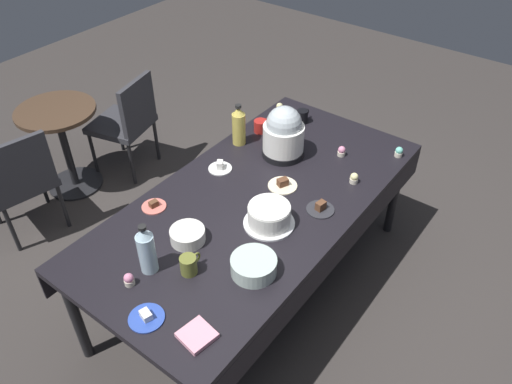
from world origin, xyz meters
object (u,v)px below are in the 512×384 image
cupcake_mint (354,178)px  dessert_plate_coral (154,206)px  frosted_layer_cake (269,216)px  dessert_plate_white (220,167)px  cupcake_berry (280,108)px  slow_cooker (284,134)px  cupcake_rose (129,280)px  potluck_table (256,207)px  dessert_plate_charcoal (320,208)px  coffee_mug_olive (189,265)px  maroon_chair_right (127,119)px  maroon_chair_left (20,178)px  dessert_plate_cream (283,184)px  cupcake_lemon (281,115)px  soda_bottle_ginger_ale (239,126)px  coffee_mug_black (303,116)px  glass_salad_bowl (254,266)px  dessert_plate_cobalt (146,317)px  round_cafe_table (62,134)px  coffee_mug_red (261,126)px  soda_bottle_water (147,250)px  cupcake_vanilla (399,152)px  ceramic_snack_bowl (188,235)px  cupcake_cocoa (342,151)px

cupcake_mint → dessert_plate_coral: bearing=138.0°
frosted_layer_cake → dessert_plate_white: bearing=67.5°
dessert_plate_coral → cupcake_berry: (1.30, 0.04, 0.02)m
slow_cooker → cupcake_rose: slow_cooker is taller
potluck_table → cupcake_berry: (0.89, 0.46, 0.09)m
dessert_plate_charcoal → coffee_mug_olive: (-0.78, 0.27, 0.04)m
coffee_mug_olive → maroon_chair_right: (1.06, 1.70, -0.31)m
maroon_chair_left → dessert_plate_cream: bearing=-65.9°
cupcake_lemon → frosted_layer_cake: bearing=-148.7°
dessert_plate_white → soda_bottle_ginger_ale: 0.33m
cupcake_rose → cupcake_berry: 1.81m
dessert_plate_white → cupcake_lemon: size_ratio=2.19×
cupcake_berry → coffee_mug_black: bearing=-96.2°
slow_cooker → glass_salad_bowl: 1.03m
glass_salad_bowl → dessert_plate_coral: size_ratio=1.64×
dessert_plate_cobalt → cupcake_lemon: size_ratio=2.46×
cupcake_mint → round_cafe_table: size_ratio=0.09×
soda_bottle_ginger_ale → coffee_mug_red: size_ratio=2.22×
frosted_layer_cake → cupcake_rose: (-0.75, 0.29, -0.03)m
soda_bottle_ginger_ale → soda_bottle_water: soda_bottle_water is taller
dessert_plate_cobalt → cupcake_mint: (1.44, -0.27, 0.02)m
dessert_plate_coral → dessert_plate_cream: (0.60, -0.47, 0.00)m
dessert_plate_charcoal → maroon_chair_right: 2.02m
dessert_plate_white → cupcake_berry: size_ratio=2.19×
cupcake_vanilla → cupcake_lemon: size_ratio=1.00×
ceramic_snack_bowl → round_cafe_table: 1.85m
dessert_plate_white → dessert_plate_coral: bearing=172.4°
soda_bottle_water → coffee_mug_red: bearing=13.2°
potluck_table → cupcake_berry: bearing=27.2°
coffee_mug_red → slow_cooker: bearing=-115.9°
cupcake_vanilla → soda_bottle_ginger_ale: 1.05m
potluck_table → cupcake_berry: size_ratio=32.59×
cupcake_berry → coffee_mug_black: (-0.02, -0.21, 0.02)m
maroon_chair_right → cupcake_mint: bearing=-88.4°
frosted_layer_cake → dessert_plate_cream: (0.32, 0.13, -0.05)m
dessert_plate_cobalt → soda_bottle_ginger_ale: bearing=22.0°
dessert_plate_white → cupcake_cocoa: 0.79m
slow_cooker → ceramic_snack_bowl: slow_cooker is taller
cupcake_mint → ceramic_snack_bowl: bearing=154.5°
glass_salad_bowl → coffee_mug_red: same height
cupcake_lemon → cupcake_mint: size_ratio=1.00×
cupcake_berry → cupcake_lemon: size_ratio=1.00×
potluck_table → dessert_plate_cobalt: (-0.97, -0.11, 0.07)m
frosted_layer_cake → glass_salad_bowl: 0.35m
dessert_plate_coral → cupcake_cocoa: size_ratio=2.08×
cupcake_berry → maroon_chair_right: 1.29m
maroon_chair_left → maroon_chair_right: 0.98m
dessert_plate_coral → cupcake_cocoa: (1.09, -0.60, 0.02)m
slow_cooker → cupcake_cocoa: slow_cooker is taller
cupcake_mint → coffee_mug_red: (0.12, 0.79, 0.01)m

